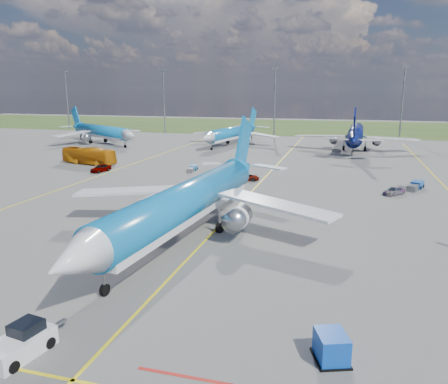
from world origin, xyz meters
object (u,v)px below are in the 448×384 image
(bg_jet_nnw, at_px, (231,145))
(uld_container, at_px, (331,347))
(main_airliner, at_px, (187,237))
(service_car_a, at_px, (101,168))
(baggage_tug_w, at_px, (416,186))
(baggage_tug_c, at_px, (192,169))
(bg_jet_n, at_px, (354,149))
(service_car_c, at_px, (394,191))
(pushback_tug, at_px, (22,343))
(service_car_b, at_px, (247,177))
(bg_jet_nw, at_px, (102,143))
(apron_bus, at_px, (89,156))

(bg_jet_nnw, xyz_separation_m, uld_container, (31.52, -97.06, 0.85))
(main_airliner, xyz_separation_m, service_car_a, (-29.41, 31.41, 0.76))
(baggage_tug_w, bearing_deg, baggage_tug_c, -166.17)
(bg_jet_n, xyz_separation_m, service_car_c, (5.19, -52.09, 0.58))
(uld_container, height_order, baggage_tug_c, uld_container)
(main_airliner, relative_size, service_car_c, 11.07)
(service_car_c, relative_size, baggage_tug_c, 0.91)
(pushback_tug, distance_m, service_car_b, 54.25)
(uld_container, bearing_deg, service_car_b, 88.09)
(bg_jet_nnw, relative_size, baggage_tug_w, 6.97)
(bg_jet_nw, bearing_deg, bg_jet_nnw, -47.91)
(bg_jet_nnw, bearing_deg, pushback_tug, -72.30)
(service_car_a, bearing_deg, pushback_tug, -49.55)
(baggage_tug_c, bearing_deg, service_car_b, -31.66)
(service_car_a, bearing_deg, bg_jet_nnw, 87.48)
(bg_jet_nw, xyz_separation_m, bg_jet_nnw, (37.44, 7.04, 0.00))
(service_car_c, bearing_deg, bg_jet_nnw, 170.92)
(pushback_tug, bearing_deg, service_car_c, 72.27)
(apron_bus, height_order, service_car_c, apron_bus)
(service_car_a, bearing_deg, apron_bus, 148.28)
(baggage_tug_c, bearing_deg, pushback_tug, -85.62)
(apron_bus, relative_size, service_car_a, 2.87)
(apron_bus, distance_m, baggage_tug_c, 23.98)
(service_car_b, bearing_deg, bg_jet_nw, 49.51)
(main_airliner, xyz_separation_m, baggage_tug_w, (27.28, 31.78, 0.55))
(bg_jet_nnw, distance_m, baggage_tug_c, 41.40)
(main_airliner, height_order, service_car_b, main_airliner)
(baggage_tug_c, bearing_deg, baggage_tug_w, -13.42)
(bg_jet_nnw, bearing_deg, bg_jet_nw, -159.19)
(bg_jet_nw, distance_m, service_car_a, 46.58)
(bg_jet_nnw, xyz_separation_m, apron_bus, (-21.00, -39.87, 1.78))
(baggage_tug_w, bearing_deg, uld_container, -81.02)
(bg_jet_nnw, distance_m, apron_bus, 45.10)
(baggage_tug_w, bearing_deg, bg_jet_nw, 175.34)
(bg_jet_n, relative_size, service_car_a, 9.75)
(uld_container, relative_size, apron_bus, 0.17)
(bg_jet_nnw, height_order, service_car_b, bg_jet_nnw)
(service_car_b, bearing_deg, pushback_tug, 175.05)
(uld_container, bearing_deg, bg_jet_n, 68.51)
(baggage_tug_c, bearing_deg, bg_jet_nw, 134.11)
(bg_jet_n, height_order, main_airliner, main_airliner)
(main_airliner, relative_size, pushback_tug, 7.70)
(bg_jet_n, bearing_deg, apron_bus, 38.31)
(service_car_b, height_order, service_car_c, service_car_b)
(bg_jet_nnw, relative_size, main_airliner, 0.84)
(bg_jet_n, distance_m, baggage_tug_c, 51.91)
(main_airliner, distance_m, baggage_tug_c, 39.40)
(service_car_a, relative_size, baggage_tug_w, 0.83)
(main_airliner, distance_m, apron_bus, 53.30)
(service_car_c, height_order, baggage_tug_c, service_car_c)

